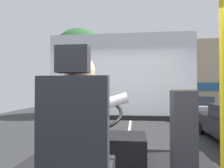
{
  "coord_description": "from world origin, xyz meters",
  "views": [
    {
      "loc": [
        0.25,
        -1.75,
        1.8
      ],
      "look_at": [
        -0.13,
        1.46,
        1.86
      ],
      "focal_mm": 31.86,
      "sensor_mm": 36.0,
      "label": 1
    }
  ],
  "objects_px": {
    "parked_car_silver": "(192,107)",
    "fare_box": "(183,136)",
    "steering_console": "(104,148)",
    "parked_car_red": "(171,98)",
    "bus_driver": "(81,123)",
    "handrail_pole": "(222,87)",
    "parked_car_green": "(175,100)",
    "driver_seat": "(77,154)"
  },
  "relations": [
    {
      "from": "driver_seat",
      "to": "fare_box",
      "type": "xyz_separation_m",
      "value": [
        0.93,
        0.83,
        -0.05
      ]
    },
    {
      "from": "driver_seat",
      "to": "steering_console",
      "type": "height_order",
      "value": "driver_seat"
    },
    {
      "from": "driver_seat",
      "to": "parked_car_red",
      "type": "xyz_separation_m",
      "value": [
        4.16,
        20.1,
        -0.66
      ]
    },
    {
      "from": "parked_car_green",
      "to": "parked_car_red",
      "type": "distance_m",
      "value": 4.5
    },
    {
      "from": "driver_seat",
      "to": "parked_car_green",
      "type": "bearing_deg",
      "value": 76.67
    },
    {
      "from": "steering_console",
      "to": "parked_car_red",
      "type": "relative_size",
      "value": 0.26
    },
    {
      "from": "steering_console",
      "to": "parked_car_silver",
      "type": "xyz_separation_m",
      "value": [
        3.71,
        9.54,
        -0.33
      ]
    },
    {
      "from": "steering_console",
      "to": "parked_car_red",
      "type": "height_order",
      "value": "steering_console"
    },
    {
      "from": "driver_seat",
      "to": "steering_console",
      "type": "distance_m",
      "value": 1.24
    },
    {
      "from": "fare_box",
      "to": "parked_car_silver",
      "type": "xyz_separation_m",
      "value": [
        2.78,
        9.9,
        -0.6
      ]
    },
    {
      "from": "handrail_pole",
      "to": "fare_box",
      "type": "bearing_deg",
      "value": 123.61
    },
    {
      "from": "bus_driver",
      "to": "handrail_pole",
      "type": "height_order",
      "value": "handrail_pole"
    },
    {
      "from": "parked_car_green",
      "to": "parked_car_red",
      "type": "xyz_separation_m",
      "value": [
        0.46,
        4.48,
        -0.06
      ]
    },
    {
      "from": "bus_driver",
      "to": "driver_seat",
      "type": "bearing_deg",
      "value": -90.0
    },
    {
      "from": "handrail_pole",
      "to": "fare_box",
      "type": "xyz_separation_m",
      "value": [
        -0.25,
        0.37,
        -0.52
      ]
    },
    {
      "from": "driver_seat",
      "to": "parked_car_green",
      "type": "height_order",
      "value": "driver_seat"
    },
    {
      "from": "parked_car_green",
      "to": "parked_car_silver",
      "type": "bearing_deg",
      "value": -89.95
    },
    {
      "from": "steering_console",
      "to": "parked_car_green",
      "type": "distance_m",
      "value": 14.9
    },
    {
      "from": "driver_seat",
      "to": "parked_car_silver",
      "type": "height_order",
      "value": "driver_seat"
    },
    {
      "from": "driver_seat",
      "to": "parked_car_green",
      "type": "relative_size",
      "value": 0.34
    },
    {
      "from": "bus_driver",
      "to": "fare_box",
      "type": "bearing_deg",
      "value": 37.76
    },
    {
      "from": "bus_driver",
      "to": "handrail_pole",
      "type": "relative_size",
      "value": 0.4
    },
    {
      "from": "bus_driver",
      "to": "parked_car_red",
      "type": "xyz_separation_m",
      "value": [
        4.16,
        19.99,
        -0.86
      ]
    },
    {
      "from": "bus_driver",
      "to": "parked_car_red",
      "type": "relative_size",
      "value": 0.19
    },
    {
      "from": "fare_box",
      "to": "parked_car_silver",
      "type": "distance_m",
      "value": 10.3
    },
    {
      "from": "driver_seat",
      "to": "parked_car_red",
      "type": "height_order",
      "value": "driver_seat"
    },
    {
      "from": "driver_seat",
      "to": "handrail_pole",
      "type": "xyz_separation_m",
      "value": [
        1.17,
        0.46,
        0.48
      ]
    },
    {
      "from": "steering_console",
      "to": "fare_box",
      "type": "relative_size",
      "value": 1.09
    },
    {
      "from": "driver_seat",
      "to": "parked_car_green",
      "type": "distance_m",
      "value": 16.07
    },
    {
      "from": "driver_seat",
      "to": "steering_console",
      "type": "relative_size",
      "value": 1.18
    },
    {
      "from": "driver_seat",
      "to": "bus_driver",
      "type": "xyz_separation_m",
      "value": [
        -0.0,
        0.12,
        0.2
      ]
    },
    {
      "from": "steering_console",
      "to": "fare_box",
      "type": "distance_m",
      "value": 1.03
    },
    {
      "from": "handrail_pole",
      "to": "parked_car_silver",
      "type": "height_order",
      "value": "handrail_pole"
    },
    {
      "from": "steering_console",
      "to": "parked_car_silver",
      "type": "bearing_deg",
      "value": 68.77
    },
    {
      "from": "parked_car_green",
      "to": "steering_console",
      "type": "bearing_deg",
      "value": -104.39
    },
    {
      "from": "driver_seat",
      "to": "fare_box",
      "type": "bearing_deg",
      "value": 42.01
    },
    {
      "from": "driver_seat",
      "to": "bus_driver",
      "type": "bearing_deg",
      "value": 90.0
    },
    {
      "from": "bus_driver",
      "to": "parked_car_green",
      "type": "distance_m",
      "value": 15.96
    },
    {
      "from": "steering_console",
      "to": "parked_car_silver",
      "type": "height_order",
      "value": "steering_console"
    },
    {
      "from": "parked_car_silver",
      "to": "bus_driver",
      "type": "bearing_deg",
      "value": -109.25
    },
    {
      "from": "driver_seat",
      "to": "steering_console",
      "type": "bearing_deg",
      "value": 90.0
    },
    {
      "from": "parked_car_silver",
      "to": "fare_box",
      "type": "bearing_deg",
      "value": -105.69
    }
  ]
}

